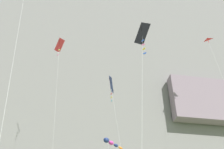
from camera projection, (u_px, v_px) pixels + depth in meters
name	position (u px, v px, depth m)	size (l,w,h in m)	color
cliff_face	(86.00, 95.00, 64.05)	(180.00, 28.41, 73.50)	slate
kite_diamond_upper_right	(112.00, 87.00, 37.69)	(3.18, 2.68, 25.01)	navy
kite_diamond_mid_left	(142.00, 36.00, 26.30)	(2.97, 4.72, 22.38)	black
kite_windsock_mid_right	(111.00, 143.00, 34.96)	(3.09, 7.73, 16.45)	navy
kite_diamond_near_cliff	(59.00, 48.00, 40.15)	(2.81, 3.61, 31.02)	red
kite_delta_far_right	(211.00, 48.00, 44.90)	(1.91, 5.73, 34.69)	red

